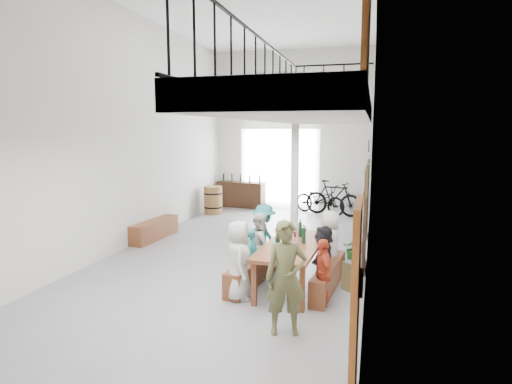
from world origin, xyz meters
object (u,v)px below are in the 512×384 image
(serving_counter, at_px, (241,195))
(host_standing, at_px, (286,278))
(bicycle_near, at_px, (320,199))
(bench_inner, at_px, (253,271))
(oak_barrel, at_px, (213,200))
(tasting_table, at_px, (292,249))
(side_bench, at_px, (155,230))

(serving_counter, distance_m, host_standing, 9.76)
(serving_counter, xyz_separation_m, bicycle_near, (2.90, -0.52, 0.03))
(bench_inner, bearing_deg, oak_barrel, 123.53)
(bicycle_near, bearing_deg, bench_inner, -157.81)
(oak_barrel, bearing_deg, tasting_table, -57.70)
(bicycle_near, bearing_deg, host_standing, -150.80)
(side_bench, distance_m, bicycle_near, 5.76)
(side_bench, xyz_separation_m, oak_barrel, (0.23, 3.55, 0.22))
(tasting_table, bearing_deg, side_bench, 151.55)
(bicycle_near, bearing_deg, oak_barrel, 130.12)
(tasting_table, relative_size, bicycle_near, 1.22)
(bench_inner, xyz_separation_m, oak_barrel, (-3.05, 5.92, 0.24))
(tasting_table, xyz_separation_m, bench_inner, (-0.73, 0.06, -0.48))
(tasting_table, distance_m, bench_inner, 0.88)
(tasting_table, bearing_deg, bench_inner, 178.42)
(side_bench, height_order, bicycle_near, bicycle_near)
(host_standing, xyz_separation_m, bicycle_near, (-0.59, 8.59, -0.29))
(host_standing, bearing_deg, bench_inner, 102.49)
(side_bench, distance_m, host_standing, 5.95)
(tasting_table, xyz_separation_m, serving_counter, (-3.26, 7.40, -0.25))
(host_standing, relative_size, bicycle_near, 0.84)
(bench_inner, distance_m, oak_barrel, 6.67)
(bench_inner, height_order, host_standing, host_standing)
(bench_inner, bearing_deg, serving_counter, 115.27)
(tasting_table, relative_size, bench_inner, 1.18)
(bench_inner, bearing_deg, tasting_table, 1.90)
(side_bench, xyz_separation_m, bicycle_near, (3.65, 4.45, 0.25))
(bench_inner, xyz_separation_m, side_bench, (-3.28, 2.37, 0.02))
(tasting_table, height_order, bench_inner, tasting_table)
(bench_inner, bearing_deg, host_standing, -55.25)
(tasting_table, distance_m, bicycle_near, 6.90)
(tasting_table, relative_size, serving_counter, 1.32)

